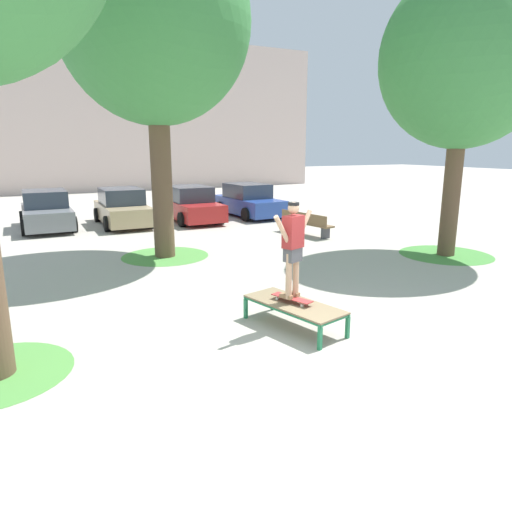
# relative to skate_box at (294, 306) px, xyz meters

# --- Properties ---
(ground_plane) EXTENTS (120.00, 120.00, 0.00)m
(ground_plane) POSITION_rel_skate_box_xyz_m (-0.15, -0.83, -0.41)
(ground_plane) COLOR #B2AA9E
(building_facade) EXTENTS (34.65, 4.00, 10.92)m
(building_facade) POSITION_rel_skate_box_xyz_m (0.93, 30.12, 5.05)
(building_facade) COLOR beige
(building_facade) RESTS_ON ground
(skate_box) EXTENTS (1.20, 2.03, 0.46)m
(skate_box) POSITION_rel_skate_box_xyz_m (0.00, 0.00, 0.00)
(skate_box) COLOR #237A4C
(skate_box) RESTS_ON ground
(skateboard) EXTENTS (0.47, 0.82, 0.09)m
(skateboard) POSITION_rel_skate_box_xyz_m (-0.01, 0.06, 0.12)
(skateboard) COLOR #B23333
(skateboard) RESTS_ON skate_box
(skater) EXTENTS (0.96, 0.43, 1.69)m
(skater) POSITION_rel_skate_box_xyz_m (-0.01, 0.06, 1.12)
(skater) COLOR tan
(skater) RESTS_ON skateboard
(tree_near_right) EXTENTS (4.59, 4.59, 7.91)m
(tree_near_right) POSITION_rel_skate_box_xyz_m (7.05, 2.84, 5.05)
(tree_near_right) COLOR brown
(tree_near_right) RESTS_ON ground
(grass_patch_near_right) EXTENTS (2.69, 2.69, 0.01)m
(grass_patch_near_right) POSITION_rel_skate_box_xyz_m (7.05, 2.84, -0.41)
(grass_patch_near_right) COLOR #47893D
(grass_patch_near_right) RESTS_ON ground
(tree_mid_back) EXTENTS (5.15, 5.15, 9.11)m
(tree_mid_back) POSITION_rel_skate_box_xyz_m (-0.52, 6.46, 5.95)
(tree_mid_back) COLOR brown
(tree_mid_back) RESTS_ON ground
(grass_patch_mid_back) EXTENTS (2.55, 2.55, 0.01)m
(grass_patch_mid_back) POSITION_rel_skate_box_xyz_m (-0.52, 6.46, -0.41)
(grass_patch_mid_back) COLOR #519342
(grass_patch_mid_back) RESTS_ON ground
(car_grey) EXTENTS (1.96, 4.22, 1.50)m
(car_grey) POSITION_rel_skate_box_xyz_m (-3.37, 13.22, 0.28)
(car_grey) COLOR slate
(car_grey) RESTS_ON ground
(car_tan) EXTENTS (1.92, 4.20, 1.50)m
(car_tan) POSITION_rel_skate_box_xyz_m (-0.51, 12.78, 0.28)
(car_tan) COLOR tan
(car_tan) RESTS_ON ground
(car_red) EXTENTS (1.94, 4.21, 1.50)m
(car_red) POSITION_rel_skate_box_xyz_m (2.35, 12.51, 0.28)
(car_red) COLOR red
(car_red) RESTS_ON ground
(car_blue) EXTENTS (2.09, 4.29, 1.50)m
(car_blue) POSITION_rel_skate_box_xyz_m (5.22, 12.66, 0.28)
(car_blue) COLOR #28479E
(car_blue) RESTS_ON ground
(park_bench) EXTENTS (0.83, 2.44, 0.83)m
(park_bench) POSITION_rel_skate_box_xyz_m (5.06, 7.47, 0.03)
(park_bench) COLOR brown
(park_bench) RESTS_ON ground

